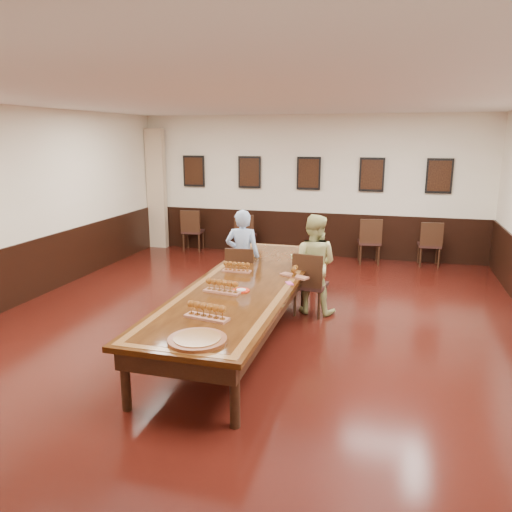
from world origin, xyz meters
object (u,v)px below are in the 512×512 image
(spare_chair_b, at_px, (246,234))
(conference_table, at_px, (246,291))
(spare_chair_a, at_px, (193,230))
(chair_woman, at_px, (311,283))
(spare_chair_d, at_px, (430,243))
(carved_platter, at_px, (197,340))
(person_man, at_px, (243,256))
(person_woman, at_px, (313,264))
(chair_man, at_px, (242,275))
(spare_chair_c, at_px, (369,241))

(spare_chair_b, xyz_separation_m, conference_table, (1.40, -4.62, 0.13))
(conference_table, bearing_deg, spare_chair_a, 120.49)
(chair_woman, relative_size, conference_table, 0.20)
(spare_chair_d, distance_m, carved_platter, 7.27)
(person_man, distance_m, person_woman, 1.22)
(conference_table, bearing_deg, person_woman, 55.50)
(chair_man, xyz_separation_m, person_man, (-0.01, 0.10, 0.29))
(chair_man, height_order, spare_chair_a, spare_chair_a)
(spare_chair_d, bearing_deg, carved_platter, 65.34)
(person_woman, relative_size, carved_platter, 2.42)
(spare_chair_a, bearing_deg, chair_man, 116.93)
(chair_man, bearing_deg, person_man, -90.00)
(spare_chair_a, distance_m, spare_chair_c, 4.21)
(person_man, bearing_deg, chair_woman, 159.76)
(spare_chair_d, relative_size, carved_platter, 1.51)
(person_man, xyz_separation_m, carved_platter, (0.59, -3.42, -0.01))
(conference_table, relative_size, carved_platter, 7.75)
(chair_man, xyz_separation_m, spare_chair_b, (-0.96, 3.44, -0.01))
(chair_woman, height_order, conference_table, chair_woman)
(chair_woman, distance_m, spare_chair_a, 5.10)
(spare_chair_a, bearing_deg, carved_platter, 106.42)
(spare_chair_c, relative_size, person_man, 0.64)
(chair_man, relative_size, carved_platter, 1.52)
(spare_chair_b, relative_size, conference_table, 0.19)
(chair_man, distance_m, spare_chair_a, 4.21)
(chair_man, distance_m, spare_chair_d, 4.68)
(person_man, bearing_deg, spare_chair_c, -126.83)
(spare_chair_d, bearing_deg, spare_chair_a, -4.39)
(person_man, bearing_deg, spare_chair_d, -139.67)
(chair_woman, bearing_deg, person_woman, -90.00)
(chair_man, xyz_separation_m, spare_chair_a, (-2.32, 3.51, 0.01))
(spare_chair_d, relative_size, conference_table, 0.19)
(spare_chair_d, relative_size, person_woman, 0.62)
(spare_chair_d, height_order, conference_table, spare_chair_d)
(chair_man, relative_size, person_man, 0.63)
(person_man, bearing_deg, conference_table, 102.64)
(spare_chair_a, relative_size, spare_chair_b, 1.04)
(chair_man, distance_m, spare_chair_c, 3.85)
(conference_table, bearing_deg, chair_man, 110.33)
(spare_chair_c, relative_size, conference_table, 0.20)
(spare_chair_c, height_order, person_man, person_man)
(carved_platter, bearing_deg, spare_chair_b, 102.81)
(spare_chair_b, xyz_separation_m, carved_platter, (1.54, -6.76, 0.29))
(spare_chair_a, bearing_deg, chair_woman, 126.92)
(spare_chair_b, height_order, spare_chair_c, spare_chair_c)
(chair_woman, height_order, spare_chair_d, chair_woman)
(chair_woman, xyz_separation_m, spare_chair_b, (-2.14, 3.62, -0.02))
(spare_chair_a, height_order, carved_platter, spare_chair_a)
(chair_woman, height_order, person_man, person_man)
(chair_man, relative_size, conference_table, 0.20)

